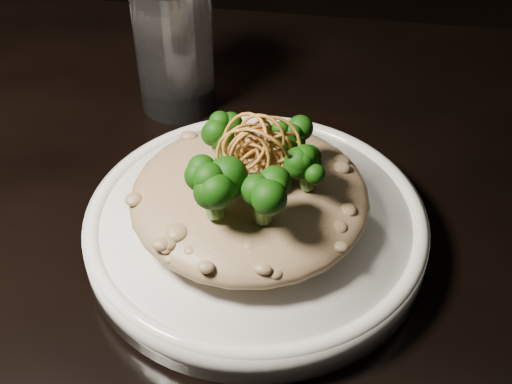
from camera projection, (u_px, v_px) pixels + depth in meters
The scene contains 7 objects.
table at pixel (259, 311), 0.64m from camera, with size 1.10×0.80×0.75m.
plate at pixel (256, 229), 0.58m from camera, with size 0.28×0.28×0.03m, color white.
risotto at pixel (250, 197), 0.56m from camera, with size 0.19×0.19×0.04m, color brown.
broccoli at pixel (254, 159), 0.53m from camera, with size 0.12×0.12×0.04m, color black, non-canonical shape.
cheese at pixel (259, 169), 0.54m from camera, with size 0.05×0.05×0.01m, color silver.
shallots at pixel (260, 145), 0.52m from camera, with size 0.05×0.05×0.03m, color brown, non-canonical shape.
drinking_glass at pixel (174, 46), 0.69m from camera, with size 0.08×0.08×0.13m, color silver.
Camera 1 is at (0.06, -0.40, 1.17)m, focal length 50.00 mm.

